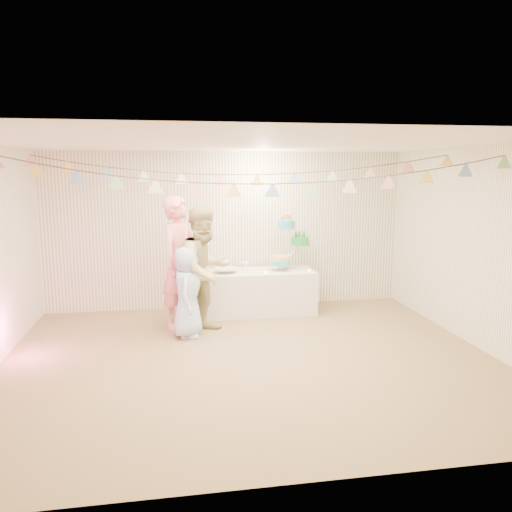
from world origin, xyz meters
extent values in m
plane|color=olive|center=(0.00, 0.00, 0.00)|extent=(6.00, 6.00, 0.00)
plane|color=silver|center=(0.00, 0.00, 2.60)|extent=(6.00, 6.00, 0.00)
plane|color=white|center=(0.00, 2.50, 1.30)|extent=(6.00, 6.00, 0.00)
plane|color=white|center=(0.00, -2.50, 1.30)|extent=(6.00, 6.00, 0.00)
plane|color=white|center=(3.00, 0.00, 1.30)|extent=(5.00, 5.00, 0.00)
cube|color=silver|center=(0.42, 2.01, 0.35)|extent=(1.85, 0.74, 0.69)
cylinder|color=white|center=(-0.09, 1.96, 0.76)|extent=(0.38, 0.38, 0.02)
imported|color=pink|center=(-0.82, 1.45, 0.97)|extent=(0.79, 0.85, 1.94)
imported|color=tan|center=(-0.47, 1.14, 0.91)|extent=(1.12, 1.08, 1.81)
imported|color=#B1CCFA|center=(-0.73, 1.01, 0.64)|extent=(0.51, 0.69, 1.28)
cylinder|color=#FFD88C|center=(-0.38, 1.86, 0.71)|extent=(0.04, 0.04, 0.03)
cylinder|color=#FFD88C|center=(0.07, 2.19, 0.71)|extent=(0.04, 0.04, 0.03)
cylinder|color=#FFD88C|center=(0.52, 1.79, 0.71)|extent=(0.04, 0.04, 0.03)
cylinder|color=#FFD88C|center=(0.77, 2.23, 0.71)|extent=(0.04, 0.04, 0.03)
cylinder|color=#FFD88C|center=(1.24, 1.83, 0.71)|extent=(0.04, 0.04, 0.03)
camera|label=1|loc=(-0.90, -5.76, 2.29)|focal=35.00mm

